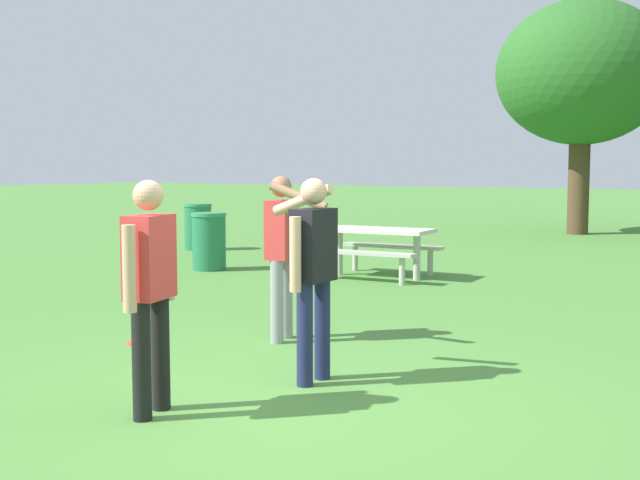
{
  "coord_description": "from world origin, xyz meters",
  "views": [
    {
      "loc": [
        3.22,
        -4.82,
        1.73
      ],
      "look_at": [
        -0.94,
        2.02,
        1.0
      ],
      "focal_mm": 45.33,
      "sensor_mm": 36.0,
      "label": 1
    }
  ],
  "objects_px": {
    "person_thrower": "(150,281)",
    "tree_tall_left": "(582,74)",
    "frisbee": "(140,342)",
    "person_catcher": "(283,245)",
    "trash_can_beside_table": "(209,241)",
    "trash_can_further_along": "(198,227)",
    "person_bystander": "(312,264)",
    "picnic_table_near": "(377,242)"
  },
  "relations": [
    {
      "from": "person_catcher",
      "to": "tree_tall_left",
      "type": "relative_size",
      "value": 0.28
    },
    {
      "from": "trash_can_beside_table",
      "to": "tree_tall_left",
      "type": "height_order",
      "value": "tree_tall_left"
    },
    {
      "from": "frisbee",
      "to": "person_thrower",
      "type": "bearing_deg",
      "value": -44.15
    },
    {
      "from": "picnic_table_near",
      "to": "trash_can_beside_table",
      "type": "height_order",
      "value": "trash_can_beside_table"
    },
    {
      "from": "frisbee",
      "to": "trash_can_beside_table",
      "type": "distance_m",
      "value": 5.69
    },
    {
      "from": "person_thrower",
      "to": "frisbee",
      "type": "xyz_separation_m",
      "value": [
        -1.68,
        1.63,
        -0.93
      ]
    },
    {
      "from": "person_thrower",
      "to": "tree_tall_left",
      "type": "xyz_separation_m",
      "value": [
        -1.2,
        16.97,
        3.12
      ]
    },
    {
      "from": "person_bystander",
      "to": "tree_tall_left",
      "type": "relative_size",
      "value": 0.28
    },
    {
      "from": "person_thrower",
      "to": "person_catcher",
      "type": "bearing_deg",
      "value": 102.84
    },
    {
      "from": "person_thrower",
      "to": "frisbee",
      "type": "relative_size",
      "value": 6.19
    },
    {
      "from": "trash_can_further_along",
      "to": "person_thrower",
      "type": "bearing_deg",
      "value": -51.78
    },
    {
      "from": "frisbee",
      "to": "trash_can_further_along",
      "type": "height_order",
      "value": "trash_can_further_along"
    },
    {
      "from": "person_catcher",
      "to": "person_thrower",
      "type": "bearing_deg",
      "value": -77.16
    },
    {
      "from": "person_thrower",
      "to": "person_catcher",
      "type": "relative_size",
      "value": 1.0
    },
    {
      "from": "person_catcher",
      "to": "trash_can_beside_table",
      "type": "bearing_deg",
      "value": 136.39
    },
    {
      "from": "person_thrower",
      "to": "tree_tall_left",
      "type": "height_order",
      "value": "tree_tall_left"
    },
    {
      "from": "person_catcher",
      "to": "person_bystander",
      "type": "height_order",
      "value": "same"
    },
    {
      "from": "frisbee",
      "to": "tree_tall_left",
      "type": "xyz_separation_m",
      "value": [
        0.48,
        15.34,
        4.05
      ]
    },
    {
      "from": "frisbee",
      "to": "picnic_table_near",
      "type": "distance_m",
      "value": 5.47
    },
    {
      "from": "trash_can_beside_table",
      "to": "tree_tall_left",
      "type": "distance_m",
      "value": 11.68
    },
    {
      "from": "tree_tall_left",
      "to": "picnic_table_near",
      "type": "bearing_deg",
      "value": -93.89
    },
    {
      "from": "trash_can_further_along",
      "to": "person_bystander",
      "type": "bearing_deg",
      "value": -45.28
    },
    {
      "from": "person_thrower",
      "to": "trash_can_further_along",
      "type": "distance_m",
      "value": 11.32
    },
    {
      "from": "person_bystander",
      "to": "trash_can_further_along",
      "type": "height_order",
      "value": "person_bystander"
    },
    {
      "from": "person_thrower",
      "to": "trash_can_further_along",
      "type": "bearing_deg",
      "value": 128.22
    },
    {
      "from": "picnic_table_near",
      "to": "frisbee",
      "type": "bearing_deg",
      "value": -87.97
    },
    {
      "from": "trash_can_beside_table",
      "to": "tree_tall_left",
      "type": "xyz_separation_m",
      "value": [
        3.51,
        10.55,
        3.58
      ]
    },
    {
      "from": "picnic_table_near",
      "to": "trash_can_beside_table",
      "type": "xyz_separation_m",
      "value": [
        -2.83,
        -0.64,
        -0.08
      ]
    },
    {
      "from": "person_thrower",
      "to": "trash_can_beside_table",
      "type": "bearing_deg",
      "value": 126.21
    },
    {
      "from": "person_bystander",
      "to": "frisbee",
      "type": "xyz_separation_m",
      "value": [
        -2.19,
        0.32,
        -0.95
      ]
    },
    {
      "from": "trash_can_beside_table",
      "to": "person_thrower",
      "type": "bearing_deg",
      "value": -53.79
    },
    {
      "from": "frisbee",
      "to": "trash_can_further_along",
      "type": "distance_m",
      "value": 9.0
    },
    {
      "from": "person_bystander",
      "to": "trash_can_further_along",
      "type": "distance_m",
      "value": 10.68
    },
    {
      "from": "person_catcher",
      "to": "trash_can_beside_table",
      "type": "height_order",
      "value": "person_catcher"
    },
    {
      "from": "person_bystander",
      "to": "picnic_table_near",
      "type": "xyz_separation_m",
      "value": [
        -2.38,
        5.76,
        -0.4
      ]
    },
    {
      "from": "picnic_table_near",
      "to": "trash_can_further_along",
      "type": "distance_m",
      "value": 5.44
    },
    {
      "from": "trash_can_beside_table",
      "to": "trash_can_further_along",
      "type": "bearing_deg",
      "value": 132.98
    },
    {
      "from": "person_thrower",
      "to": "tree_tall_left",
      "type": "bearing_deg",
      "value": 94.05
    },
    {
      "from": "person_bystander",
      "to": "trash_can_further_along",
      "type": "relative_size",
      "value": 1.71
    },
    {
      "from": "person_catcher",
      "to": "frisbee",
      "type": "height_order",
      "value": "person_catcher"
    },
    {
      "from": "trash_can_beside_table",
      "to": "person_bystander",
      "type": "bearing_deg",
      "value": -44.48
    },
    {
      "from": "frisbee",
      "to": "tree_tall_left",
      "type": "relative_size",
      "value": 0.04
    }
  ]
}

